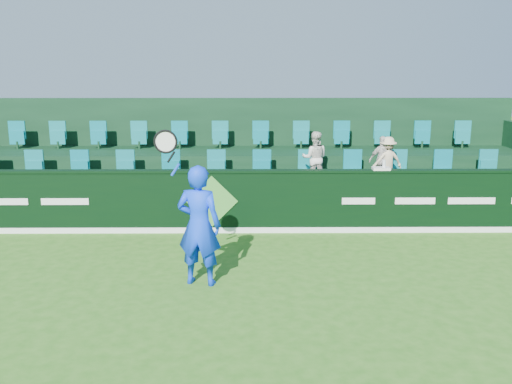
{
  "coord_description": "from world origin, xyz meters",
  "views": [
    {
      "loc": [
        0.84,
        -7.79,
        3.58
      ],
      "look_at": [
        0.92,
        2.8,
        1.15
      ],
      "focal_mm": 40.0,
      "sensor_mm": 36.0,
      "label": 1
    }
  ],
  "objects_px": {
    "spectator_left": "(315,158)",
    "drinks_bottle": "(384,165)",
    "spectator_right": "(387,161)",
    "towel": "(381,169)",
    "tennis_player": "(199,225)",
    "spectator_middle": "(383,160)"
  },
  "relations": [
    {
      "from": "towel",
      "to": "tennis_player",
      "type": "bearing_deg",
      "value": -140.72
    },
    {
      "from": "tennis_player",
      "to": "spectator_left",
      "type": "bearing_deg",
      "value": 60.36
    },
    {
      "from": "spectator_right",
      "to": "drinks_bottle",
      "type": "xyz_separation_m",
      "value": [
        -0.34,
        -1.12,
        0.11
      ]
    },
    {
      "from": "spectator_middle",
      "to": "drinks_bottle",
      "type": "distance_m",
      "value": 1.15
    },
    {
      "from": "spectator_left",
      "to": "towel",
      "type": "relative_size",
      "value": 3.39
    },
    {
      "from": "tennis_player",
      "to": "spectator_right",
      "type": "height_order",
      "value": "tennis_player"
    },
    {
      "from": "tennis_player",
      "to": "drinks_bottle",
      "type": "height_order",
      "value": "tennis_player"
    },
    {
      "from": "tennis_player",
      "to": "spectator_left",
      "type": "distance_m",
      "value": 4.68
    },
    {
      "from": "drinks_bottle",
      "to": "spectator_left",
      "type": "bearing_deg",
      "value": 140.11
    },
    {
      "from": "spectator_right",
      "to": "towel",
      "type": "distance_m",
      "value": 1.19
    },
    {
      "from": "spectator_left",
      "to": "tennis_player",
      "type": "bearing_deg",
      "value": 67.65
    },
    {
      "from": "spectator_left",
      "to": "drinks_bottle",
      "type": "xyz_separation_m",
      "value": [
        1.34,
        -1.12,
        0.05
      ]
    },
    {
      "from": "drinks_bottle",
      "to": "tennis_player",
      "type": "bearing_deg",
      "value": -141.18
    },
    {
      "from": "spectator_right",
      "to": "drinks_bottle",
      "type": "height_order",
      "value": "spectator_right"
    },
    {
      "from": "spectator_left",
      "to": "drinks_bottle",
      "type": "bearing_deg",
      "value": 147.39
    },
    {
      "from": "spectator_right",
      "to": "towel",
      "type": "relative_size",
      "value": 3.05
    },
    {
      "from": "spectator_left",
      "to": "spectator_middle",
      "type": "height_order",
      "value": "spectator_left"
    },
    {
      "from": "spectator_left",
      "to": "spectator_middle",
      "type": "relative_size",
      "value": 1.09
    },
    {
      "from": "spectator_left",
      "to": "drinks_bottle",
      "type": "height_order",
      "value": "spectator_left"
    },
    {
      "from": "spectator_middle",
      "to": "spectator_right",
      "type": "distance_m",
      "value": 0.11
    },
    {
      "from": "spectator_left",
      "to": "drinks_bottle",
      "type": "distance_m",
      "value": 1.75
    },
    {
      "from": "spectator_right",
      "to": "towel",
      "type": "bearing_deg",
      "value": 59.95
    }
  ]
}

